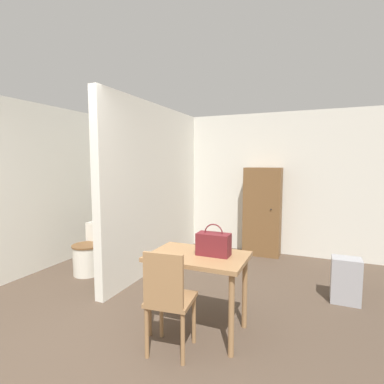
{
  "coord_description": "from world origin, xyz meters",
  "views": [
    {
      "loc": [
        1.58,
        -1.51,
        1.64
      ],
      "look_at": [
        0.04,
        2.13,
        1.24
      ],
      "focal_mm": 28.0,
      "sensor_mm": 36.0,
      "label": 1
    }
  ],
  "objects_px": {
    "handbag": "(214,244)",
    "toilet": "(90,253)",
    "space_heater": "(346,280)",
    "wooden_cabinet": "(262,212)",
    "dining_table": "(198,266)",
    "wooden_chair": "(168,298)"
  },
  "relations": [
    {
      "from": "dining_table",
      "to": "handbag",
      "type": "distance_m",
      "value": 0.27
    },
    {
      "from": "space_heater",
      "to": "dining_table",
      "type": "bearing_deg",
      "value": -138.03
    },
    {
      "from": "wooden_cabinet",
      "to": "handbag",
      "type": "bearing_deg",
      "value": -90.03
    },
    {
      "from": "toilet",
      "to": "wooden_cabinet",
      "type": "relative_size",
      "value": 0.47
    },
    {
      "from": "dining_table",
      "to": "wooden_chair",
      "type": "bearing_deg",
      "value": -102.86
    },
    {
      "from": "wooden_chair",
      "to": "space_heater",
      "type": "height_order",
      "value": "wooden_chair"
    },
    {
      "from": "wooden_chair",
      "to": "handbag",
      "type": "xyz_separation_m",
      "value": [
        0.24,
        0.47,
        0.37
      ]
    },
    {
      "from": "toilet",
      "to": "dining_table",
      "type": "bearing_deg",
      "value": -21.62
    },
    {
      "from": "wooden_chair",
      "to": "space_heater",
      "type": "relative_size",
      "value": 1.73
    },
    {
      "from": "wooden_cabinet",
      "to": "space_heater",
      "type": "xyz_separation_m",
      "value": [
        1.23,
        -1.45,
        -0.51
      ]
    },
    {
      "from": "space_heater",
      "to": "wooden_cabinet",
      "type": "bearing_deg",
      "value": 130.11
    },
    {
      "from": "wooden_chair",
      "to": "wooden_cabinet",
      "type": "relative_size",
      "value": 0.6
    },
    {
      "from": "handbag",
      "to": "toilet",
      "type": "bearing_deg",
      "value": 160.59
    },
    {
      "from": "toilet",
      "to": "handbag",
      "type": "xyz_separation_m",
      "value": [
        2.19,
        -0.77,
        0.58
      ]
    },
    {
      "from": "dining_table",
      "to": "wooden_chair",
      "type": "distance_m",
      "value": 0.46
    },
    {
      "from": "dining_table",
      "to": "space_heater",
      "type": "xyz_separation_m",
      "value": [
        1.37,
        1.23,
        -0.39
      ]
    },
    {
      "from": "dining_table",
      "to": "space_heater",
      "type": "height_order",
      "value": "dining_table"
    },
    {
      "from": "wooden_cabinet",
      "to": "space_heater",
      "type": "height_order",
      "value": "wooden_cabinet"
    },
    {
      "from": "space_heater",
      "to": "handbag",
      "type": "bearing_deg",
      "value": -135.83
    },
    {
      "from": "toilet",
      "to": "space_heater",
      "type": "xyz_separation_m",
      "value": [
        3.42,
        0.42,
        -0.03
      ]
    },
    {
      "from": "toilet",
      "to": "handbag",
      "type": "distance_m",
      "value": 2.39
    },
    {
      "from": "toilet",
      "to": "space_heater",
      "type": "relative_size",
      "value": 1.35
    }
  ]
}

